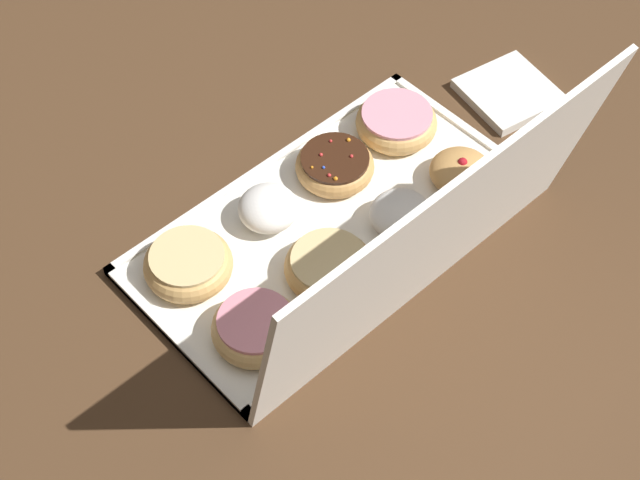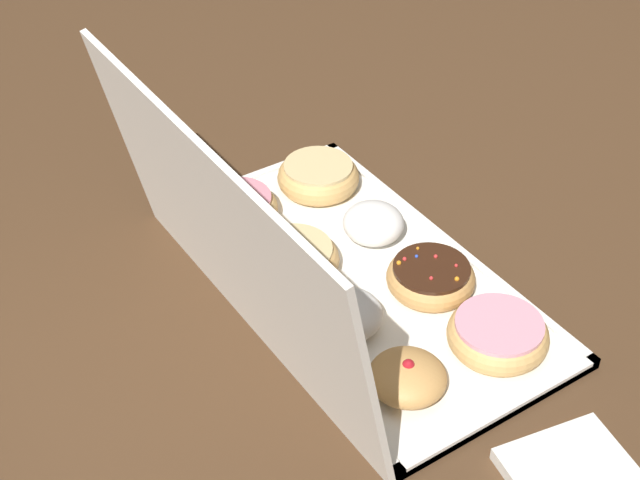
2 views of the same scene
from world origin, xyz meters
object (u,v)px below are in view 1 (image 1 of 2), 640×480
donut_box (332,226)px  pink_frosted_donut_7 (256,328)px  jelly_filled_donut_4 (461,172)px  powdered_filled_donut_5 (401,215)px  napkin_stack (509,92)px  powdered_filled_donut_2 (268,208)px  glazed_ring_donut_3 (188,264)px  pink_frosted_donut_0 (396,122)px  sprinkle_donut_1 (335,165)px  glazed_ring_donut_6 (329,266)px

donut_box → pink_frosted_donut_7: 0.20m
jelly_filled_donut_4 → powdered_filled_donut_5: same height
donut_box → napkin_stack: same height
napkin_stack → jelly_filled_donut_4: bearing=20.4°
powdered_filled_donut_2 → glazed_ring_donut_3: bearing=-0.8°
glazed_ring_donut_3 → powdered_filled_donut_5: bearing=153.3°
pink_frosted_donut_0 → powdered_filled_donut_5: bearing=46.5°
sprinkle_donut_1 → glazed_ring_donut_6: 0.17m
jelly_filled_donut_4 → powdered_filled_donut_2: bearing=-28.2°
pink_frosted_donut_7 → napkin_stack: bearing=-172.6°
sprinkle_donut_1 → powdered_filled_donut_2: size_ratio=1.37×
pink_frosted_donut_0 → pink_frosted_donut_7: bearing=19.1°
jelly_filled_donut_4 → napkin_stack: bearing=-159.6°
glazed_ring_donut_6 → donut_box: bearing=-135.5°
pink_frosted_donut_0 → powdered_filled_donut_2: size_ratio=1.46×
pink_frosted_donut_7 → sprinkle_donut_1: bearing=-152.9°
napkin_stack → powdered_filled_donut_5: bearing=12.8°
sprinkle_donut_1 → glazed_ring_donut_3: same height
jelly_filled_donut_4 → powdered_filled_donut_5: (0.12, -0.00, 0.00)m
sprinkle_donut_1 → jelly_filled_donut_4: bearing=132.8°
donut_box → pink_frosted_donut_7: bearing=19.5°
powdered_filled_donut_5 → napkin_stack: 0.32m
powdered_filled_donut_2 → pink_frosted_donut_7: powdered_filled_donut_2 is taller
powdered_filled_donut_5 → glazed_ring_donut_6: 0.13m
napkin_stack → sprinkle_donut_1: bearing=-10.5°
sprinkle_donut_1 → powdered_filled_donut_2: powdered_filled_donut_2 is taller
powdered_filled_donut_2 → powdered_filled_donut_5: bearing=134.0°
glazed_ring_donut_6 → pink_frosted_donut_7: 0.13m
powdered_filled_donut_5 → donut_box: bearing=-44.2°
pink_frosted_donut_0 → napkin_stack: size_ratio=0.94×
powdered_filled_donut_2 → jelly_filled_donut_4: 0.27m
pink_frosted_donut_0 → glazed_ring_donut_3: bearing=-0.3°
sprinkle_donut_1 → powdered_filled_donut_2: 0.12m
glazed_ring_donut_3 → powdered_filled_donut_5: 0.29m
sprinkle_donut_1 → glazed_ring_donut_3: bearing=-0.5°
donut_box → glazed_ring_donut_6: bearing=44.5°
pink_frosted_donut_0 → sprinkle_donut_1: size_ratio=1.07×
glazed_ring_donut_3 → napkin_stack: bearing=173.9°
sprinkle_donut_1 → napkin_stack: size_ratio=0.88×
donut_box → powdered_filled_donut_2: 0.09m
glazed_ring_donut_3 → pink_frosted_donut_7: (-0.00, 0.13, -0.00)m
powdered_filled_donut_5 → pink_frosted_donut_0: bearing=-133.5°
pink_frosted_donut_0 → powdered_filled_donut_2: bearing=-0.1°
donut_box → powdered_filled_donut_2: bearing=-47.9°
donut_box → powdered_filled_donut_5: size_ratio=6.41×
jelly_filled_donut_4 → glazed_ring_donut_6: (0.24, -0.01, -0.00)m
pink_frosted_donut_0 → sprinkle_donut_1: 0.12m
sprinkle_donut_1 → glazed_ring_donut_6: size_ratio=0.95×
pink_frosted_donut_0 → powdered_filled_donut_5: powdered_filled_donut_5 is taller
powdered_filled_donut_2 → jelly_filled_donut_4: bearing=151.8°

